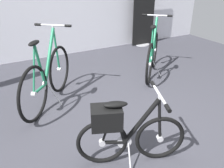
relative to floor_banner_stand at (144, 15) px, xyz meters
The scene contains 5 objects.
ground_plane 3.65m from the floor_banner_stand, 128.45° to the right, with size 8.20×8.20×0.00m, color #38383F.
floor_banner_stand is the anchor object (origin of this frame).
folding_bike_foreground 4.11m from the floor_banner_stand, 127.79° to the right, with size 0.99×0.58×0.75m.
display_bike_left 1.92m from the floor_banner_stand, 120.24° to the right, with size 1.05×1.09×1.02m.
display_bike_right 3.36m from the floor_banner_stand, 148.10° to the right, with size 1.00×1.21×1.06m.
Camera 1 is at (-1.23, -1.94, 1.71)m, focal length 37.56 mm.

